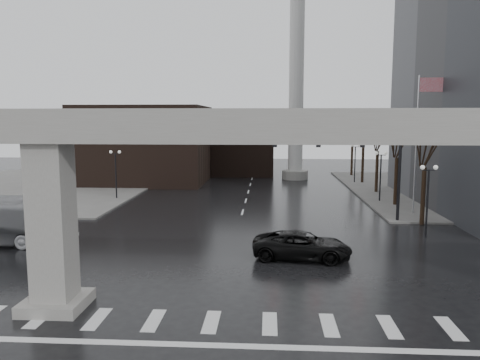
# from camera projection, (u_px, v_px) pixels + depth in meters

# --- Properties ---
(ground) EXTENTS (160.00, 160.00, 0.00)m
(ground) POSITION_uv_depth(u_px,v_px,m) (214.00, 312.00, 20.21)
(ground) COLOR black
(ground) RESTS_ON ground
(sidewalk_ne) EXTENTS (28.00, 36.00, 0.15)m
(sidewalk_ne) POSITION_uv_depth(u_px,v_px,m) (473.00, 191.00, 54.26)
(sidewalk_ne) COLOR slate
(sidewalk_ne) RESTS_ON ground
(sidewalk_nw) EXTENTS (28.00, 36.00, 0.15)m
(sidewalk_nw) POSITION_uv_depth(u_px,v_px,m) (38.00, 187.00, 57.42)
(sidewalk_nw) COLOR slate
(sidewalk_nw) RESTS_ON ground
(elevated_guideway) EXTENTS (48.00, 2.60, 8.70)m
(elevated_guideway) POSITION_uv_depth(u_px,v_px,m) (243.00, 153.00, 19.25)
(elevated_guideway) COLOR gray
(elevated_guideway) RESTS_ON ground
(building_far_left) EXTENTS (16.00, 14.00, 10.00)m
(building_far_left) POSITION_uv_depth(u_px,v_px,m) (146.00, 144.00, 61.99)
(building_far_left) COLOR black
(building_far_left) RESTS_ON ground
(building_far_mid) EXTENTS (10.00, 10.00, 8.00)m
(building_far_mid) POSITION_uv_depth(u_px,v_px,m) (240.00, 148.00, 71.29)
(building_far_mid) COLOR black
(building_far_mid) RESTS_ON ground
(smokestack) EXTENTS (3.60, 3.60, 30.00)m
(smokestack) POSITION_uv_depth(u_px,v_px,m) (296.00, 82.00, 63.66)
(smokestack) COLOR beige
(smokestack) RESTS_ON ground
(signal_mast_arm) EXTENTS (12.12, 0.43, 8.00)m
(signal_mast_arm) POSITION_uv_depth(u_px,v_px,m) (352.00, 150.00, 37.53)
(signal_mast_arm) COLOR black
(signal_mast_arm) RESTS_ON ground
(flagpole_assembly) EXTENTS (2.06, 0.12, 12.00)m
(flagpole_assembly) POSITION_uv_depth(u_px,v_px,m) (420.00, 128.00, 40.09)
(flagpole_assembly) COLOR silver
(flagpole_assembly) RESTS_ON ground
(lamp_right_0) EXTENTS (1.22, 0.32, 5.11)m
(lamp_right_0) POSITION_uv_depth(u_px,v_px,m) (428.00, 188.00, 32.80)
(lamp_right_0) COLOR black
(lamp_right_0) RESTS_ON ground
(lamp_right_1) EXTENTS (1.22, 0.32, 5.11)m
(lamp_right_1) POSITION_uv_depth(u_px,v_px,m) (381.00, 168.00, 46.66)
(lamp_right_1) COLOR black
(lamp_right_1) RESTS_ON ground
(lamp_right_2) EXTENTS (1.22, 0.32, 5.11)m
(lamp_right_2) POSITION_uv_depth(u_px,v_px,m) (355.00, 157.00, 60.52)
(lamp_right_2) COLOR black
(lamp_right_2) RESTS_ON ground
(lamp_left_0) EXTENTS (1.22, 0.32, 5.11)m
(lamp_left_0) POSITION_uv_depth(u_px,v_px,m) (54.00, 185.00, 34.44)
(lamp_left_0) COLOR black
(lamp_left_0) RESTS_ON ground
(lamp_left_1) EXTENTS (1.22, 0.32, 5.11)m
(lamp_left_1) POSITION_uv_depth(u_px,v_px,m) (116.00, 166.00, 48.30)
(lamp_left_1) COLOR black
(lamp_left_1) RESTS_ON ground
(lamp_left_2) EXTENTS (1.22, 0.32, 5.11)m
(lamp_left_2) POSITION_uv_depth(u_px,v_px,m) (150.00, 156.00, 62.16)
(lamp_left_2) COLOR black
(lamp_left_2) RESTS_ON ground
(tree_right_0) EXTENTS (1.09, 1.58, 7.50)m
(tree_right_0) POSITION_uv_depth(u_px,v_px,m) (424.00, 190.00, 36.81)
(tree_right_0) COLOR black
(tree_right_0) RESTS_ON ground
(tree_right_1) EXTENTS (1.09, 1.61, 7.67)m
(tree_right_1) POSITION_uv_depth(u_px,v_px,m) (396.00, 177.00, 44.72)
(tree_right_1) COLOR black
(tree_right_1) RESTS_ON ground
(tree_right_2) EXTENTS (1.10, 1.63, 7.85)m
(tree_right_2) POSITION_uv_depth(u_px,v_px,m) (377.00, 167.00, 52.63)
(tree_right_2) COLOR black
(tree_right_2) RESTS_ON ground
(tree_right_3) EXTENTS (1.11, 1.66, 8.02)m
(tree_right_3) POSITION_uv_depth(u_px,v_px,m) (363.00, 161.00, 60.54)
(tree_right_3) COLOR black
(tree_right_3) RESTS_ON ground
(tree_right_4) EXTENTS (1.12, 1.69, 8.19)m
(tree_right_4) POSITION_uv_depth(u_px,v_px,m) (352.00, 155.00, 68.45)
(tree_right_4) COLOR black
(tree_right_4) RESTS_ON ground
(pickup_truck) EXTENTS (6.12, 3.37, 1.62)m
(pickup_truck) POSITION_uv_depth(u_px,v_px,m) (302.00, 245.00, 27.88)
(pickup_truck) COLOR black
(pickup_truck) RESTS_ON ground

